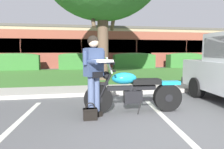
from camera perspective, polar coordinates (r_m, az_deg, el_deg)
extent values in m
plane|color=#565659|center=(4.27, 14.46, -12.95)|extent=(140.00, 140.00, 0.00)
cube|color=#ADA89E|center=(7.01, 3.62, -4.73)|extent=(60.00, 0.20, 0.12)
cube|color=#ADA89E|center=(7.83, 2.00, -3.72)|extent=(60.00, 1.50, 0.08)
cube|color=#3D752D|center=(12.45, -3.07, -0.08)|extent=(60.00, 7.99, 0.06)
cube|color=silver|center=(4.20, -25.97, -13.68)|extent=(0.64, 4.38, 0.01)
cube|color=silver|center=(4.49, 14.76, -11.94)|extent=(0.64, 4.38, 0.01)
cylinder|color=black|center=(4.87, -3.61, -6.48)|extent=(0.65, 0.14, 0.64)
cylinder|color=black|center=(4.87, -3.61, -6.48)|extent=(0.19, 0.13, 0.18)
cylinder|color=black|center=(5.22, 14.29, -5.80)|extent=(0.65, 0.22, 0.64)
cylinder|color=black|center=(5.22, 14.29, -5.80)|extent=(0.19, 0.21, 0.18)
cube|color=black|center=(4.80, -3.64, -2.41)|extent=(0.45, 0.17, 0.06)
cube|color=teal|center=(5.18, 14.91, -2.08)|extent=(0.45, 0.23, 0.08)
cylinder|color=black|center=(4.74, -1.93, -3.37)|extent=(0.31, 0.07, 0.58)
cylinder|color=black|center=(4.90, -2.11, -3.06)|extent=(0.31, 0.07, 0.58)
sphere|color=black|center=(4.79, -1.61, -0.15)|extent=(0.17, 0.17, 0.17)
cylinder|color=black|center=(4.80, 0.05, 1.29)|extent=(0.08, 0.72, 0.03)
cylinder|color=black|center=(4.44, 0.66, 0.90)|extent=(0.05, 0.10, 0.04)
cylinder|color=black|center=(5.15, -0.47, 1.63)|extent=(0.05, 0.10, 0.04)
sphere|color=black|center=(4.48, 0.30, 3.00)|extent=(0.08, 0.08, 0.08)
sphere|color=black|center=(5.08, -0.61, 3.38)|extent=(0.08, 0.08, 0.08)
cube|color=#B2BCC6|center=(4.78, -0.90, 2.48)|extent=(0.16, 0.37, 0.35)
cube|color=black|center=(4.92, 5.12, -3.50)|extent=(1.10, 0.18, 0.10)
ellipsoid|color=teal|center=(4.86, 3.19, -0.99)|extent=(0.58, 0.36, 0.26)
cube|color=black|center=(4.98, 8.85, -1.80)|extent=(0.66, 0.32, 0.12)
cube|color=black|center=(4.97, 5.44, -5.76)|extent=(0.42, 0.27, 0.28)
cylinder|color=black|center=(4.93, 5.07, -3.96)|extent=(0.18, 0.13, 0.21)
cylinder|color=black|center=(4.95, 5.85, -3.93)|extent=(0.18, 0.13, 0.21)
cylinder|color=black|center=(5.21, 9.08, -6.36)|extent=(0.60, 0.12, 0.08)
cylinder|color=black|center=(5.27, 11.17, -6.26)|extent=(0.60, 0.12, 0.08)
cylinder|color=black|center=(4.89, 7.22, -8.50)|extent=(0.13, 0.11, 0.30)
cube|color=black|center=(4.77, -3.89, -10.10)|extent=(0.21, 0.26, 0.10)
cube|color=black|center=(4.69, -5.30, -10.38)|extent=(0.21, 0.26, 0.10)
cylinder|color=#47567A|center=(4.69, -4.06, -5.58)|extent=(0.14, 0.14, 0.86)
cylinder|color=#47567A|center=(4.62, -5.48, -5.80)|extent=(0.14, 0.14, 0.86)
cube|color=navy|center=(4.56, -4.85, 3.20)|extent=(0.44, 0.37, 0.58)
cube|color=navy|center=(4.56, -4.88, 6.59)|extent=(0.36, 0.32, 0.06)
sphere|color=beige|center=(4.56, -4.90, 8.35)|extent=(0.21, 0.21, 0.21)
sphere|color=black|center=(4.57, -5.01, 8.72)|extent=(0.23, 0.23, 0.23)
cube|color=black|center=(4.48, -3.87, -0.06)|extent=(0.24, 0.19, 0.12)
cylinder|color=navy|center=(4.53, -2.02, 3.44)|extent=(0.24, 0.34, 0.09)
cylinder|color=navy|center=(4.34, -5.38, 3.30)|extent=(0.24, 0.34, 0.09)
cylinder|color=navy|center=(4.67, -2.50, 4.51)|extent=(0.10, 0.10, 0.28)
cylinder|color=navy|center=(4.42, -7.06, 4.37)|extent=(0.10, 0.10, 0.28)
cube|color=white|center=(4.32, -2.57, 3.58)|extent=(0.43, 0.43, 0.05)
cube|color=black|center=(4.47, -5.72, -10.30)|extent=(0.28, 0.12, 0.24)
cube|color=black|center=(4.44, -5.73, -9.08)|extent=(0.28, 0.13, 0.04)
torus|color=black|center=(4.43, -5.74, -8.57)|extent=(0.20, 0.02, 0.20)
cube|color=black|center=(8.21, 23.91, -1.25)|extent=(1.90, 0.28, 0.20)
cylinder|color=black|center=(6.99, 21.32, -3.18)|extent=(0.30, 0.62, 0.60)
cylinder|color=brown|center=(10.08, -2.39, 6.86)|extent=(0.49, 0.49, 3.01)
cylinder|color=brown|center=(10.30, 0.53, 15.09)|extent=(0.17, 1.16, 1.26)
cylinder|color=brown|center=(10.15, -5.13, 15.53)|extent=(0.17, 1.07, 1.36)
cube|color=#336B2D|center=(16.62, -23.95, 2.77)|extent=(3.22, 0.90, 1.10)
ellipsoid|color=#336B2D|center=(16.60, -24.04, 4.66)|extent=(3.06, 0.84, 0.28)
cube|color=#336B2D|center=(16.24, -8.92, 3.16)|extent=(2.74, 0.90, 1.10)
ellipsoid|color=#336B2D|center=(16.22, -8.96, 5.10)|extent=(2.60, 0.84, 0.28)
cube|color=#336B2D|center=(16.98, 5.79, 3.33)|extent=(3.17, 0.90, 1.10)
ellipsoid|color=#336B2D|center=(16.96, 5.81, 5.18)|extent=(3.02, 0.84, 0.28)
cube|color=#336B2D|center=(18.71, 18.52, 3.30)|extent=(2.91, 0.90, 1.10)
ellipsoid|color=#336B2D|center=(18.69, 18.58, 4.99)|extent=(2.77, 0.84, 0.28)
cube|color=brown|center=(23.12, -8.79, 6.70)|extent=(27.16, 10.72, 3.25)
cube|color=#998466|center=(17.90, -8.06, 11.71)|extent=(27.16, 0.10, 0.24)
cube|color=#4C4742|center=(23.20, -8.86, 10.96)|extent=(27.43, 10.82, 0.20)
cube|color=#1E282D|center=(17.80, -7.99, 7.41)|extent=(23.08, 0.06, 1.10)
cube|color=brown|center=(18.11, -22.84, 6.97)|extent=(0.08, 0.04, 1.20)
cube|color=brown|center=(17.79, -7.99, 7.42)|extent=(0.08, 0.04, 1.20)
cube|color=brown|center=(18.65, 6.43, 7.38)|extent=(0.08, 0.04, 1.20)
cube|color=brown|center=(20.54, 18.88, 6.97)|extent=(0.08, 0.04, 1.20)
cube|color=#473323|center=(18.94, 8.74, 5.09)|extent=(1.00, 0.08, 2.10)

